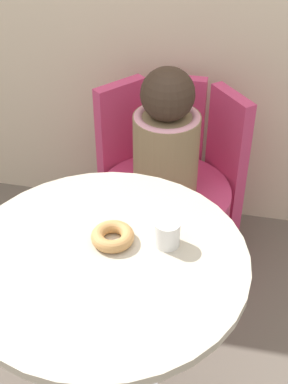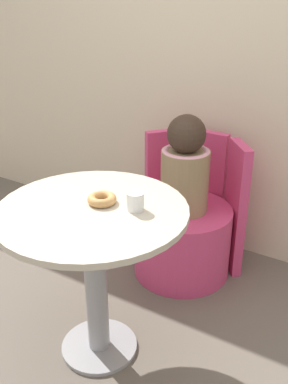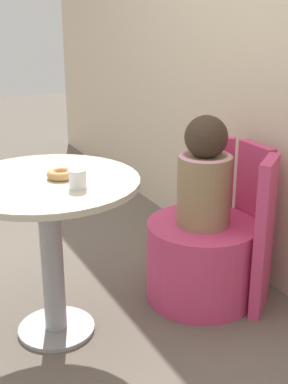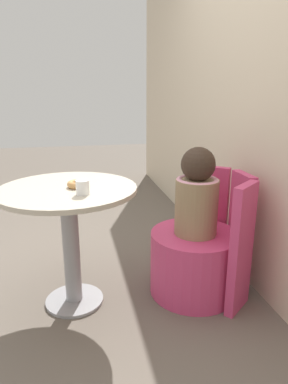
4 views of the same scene
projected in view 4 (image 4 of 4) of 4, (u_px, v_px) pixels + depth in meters
ground_plane at (75, 296)px, 2.06m from camera, size 12.00×12.00×0.00m
back_wall at (265, 88)px, 1.94m from camera, size 6.00×0.06×2.40m
round_table at (69, 217)px, 1.86m from camera, size 0.74×0.74×0.69m
tub_chair at (194, 263)px, 2.06m from camera, size 0.52×0.52×0.38m
booth_backrest at (229, 233)px, 2.06m from camera, size 0.62×0.23×0.73m
child_figure at (197, 195)px, 1.94m from camera, size 0.25×0.25×0.51m
donut at (78, 184)px, 1.81m from camera, size 0.11×0.11×0.03m
cup at (83, 187)px, 1.68m from camera, size 0.07×0.07×0.07m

